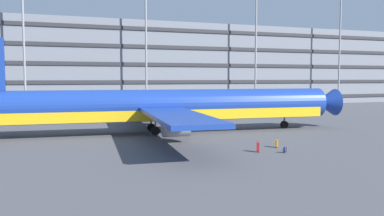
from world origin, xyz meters
TOP-DOWN VIEW (x-y plane):
  - ground_plane at (0.00, 0.00)m, footprint 600.00×600.00m
  - terminal_structure at (0.00, 43.63)m, footprint 157.26×20.56m
  - airliner at (-5.42, -1.59)m, footprint 43.11×35.11m
  - light_mast_left at (-21.18, 28.61)m, footprint 1.80×0.50m
  - light_mast_center_left at (-0.42, 28.61)m, footprint 1.80×0.50m
  - light_mast_center_right at (22.34, 28.61)m, footprint 1.80×0.50m
  - light_mast_right at (43.23, 28.61)m, footprint 1.80×0.50m
  - suitcase_teal at (-1.05, -14.81)m, footprint 0.38×0.45m
  - suitcase_upright at (1.48, -13.49)m, footprint 0.41×0.44m
  - backpack_laid_flat at (0.79, -15.81)m, footprint 0.42×0.34m

SIDE VIEW (x-z plane):
  - ground_plane at x=0.00m, z-range 0.00..0.00m
  - backpack_laid_flat at x=0.79m, z-range -0.03..0.54m
  - suitcase_upright at x=1.48m, z-range -0.04..0.78m
  - suitcase_teal at x=-1.05m, z-range -0.04..0.90m
  - airliner at x=-5.42m, z-range -2.10..7.79m
  - terminal_structure at x=0.00m, z-range 0.00..17.38m
  - light_mast_left at x=-21.18m, z-range 1.71..25.16m
  - light_mast_center_left at x=-0.42m, z-range 1.72..25.95m
  - light_mast_right at x=43.23m, z-range 1.74..27.04m
  - light_mast_center_right at x=22.34m, z-range 1.74..27.39m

